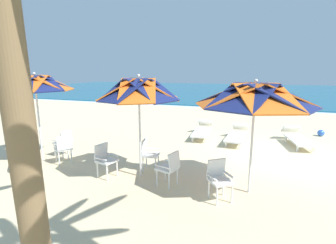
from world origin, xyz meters
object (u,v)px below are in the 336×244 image
Objects in this scene: plastic_chair_0 at (219,177)px; plastic_chair_5 at (25,156)px; beach_umbrella_2 at (35,84)px; palm_tree_3 at (12,66)px; plastic_chair_4 at (64,147)px; beach_ball at (321,133)px; sun_lounger_1 at (237,135)px; beachgoer_seated at (267,108)px; beach_umbrella_1 at (139,90)px; plastic_chair_1 at (105,158)px; plastic_chair_2 at (169,167)px; sun_lounger_0 at (297,138)px; plastic_chair_3 at (148,152)px; sun_lounger_2 at (202,130)px; beach_umbrella_0 at (255,96)px; plastic_chair_6 at (64,141)px.

plastic_chair_5 is (-5.03, -0.40, 0.00)m from plastic_chair_0.
palm_tree_3 is (3.70, -3.65, 0.42)m from beach_umbrella_2.
plastic_chair_4 reaches higher than beach_ball.
plastic_chair_4 reaches higher than sun_lounger_1.
beach_umbrella_1 is at bearing -104.99° from beachgoer_seated.
plastic_chair_0 and plastic_chair_1 have the same top height.
beach_ball is at bearing 33.06° from sun_lounger_1.
beach_umbrella_2 reaches higher than sun_lounger_1.
sun_lounger_1 is 2.36× the size of beachgoer_seated.
palm_tree_3 is (-0.57, -3.32, 2.27)m from plastic_chair_2.
beachgoer_seated is (-0.88, 7.90, 0.01)m from sun_lounger_0.
plastic_chair_3 and plastic_chair_5 have the same top height.
sun_lounger_0 is at bearing 67.27° from plastic_chair_0.
plastic_chair_5 is 11.05m from beach_ball.
sun_lounger_0 is 2.14m from beach_ball.
sun_lounger_2 is at bearing 54.05° from plastic_chair_4.
beach_umbrella_0 is 9.28× the size of beach_ball.
palm_tree_3 is 16.56m from beachgoer_seated.
beach_umbrella_0 is at bearing -81.42° from sun_lounger_1.
plastic_chair_3 is 3.86m from beach_umbrella_2.
beach_umbrella_2 is at bearing -143.90° from beach_ball.
beach_umbrella_1 is at bearing 18.74° from plastic_chair_1.
plastic_chair_0 reaches higher than sun_lounger_1.
plastic_chair_0 is at bearing -95.50° from beachgoer_seated.
plastic_chair_6 is 0.94× the size of beachgoer_seated.
palm_tree_3 is at bearing -115.38° from sun_lounger_0.
plastic_chair_5 is 0.40× the size of sun_lounger_2.
plastic_chair_0 is at bearing -7.38° from plastic_chair_4.
plastic_chair_4 is at bearing -141.59° from beach_ball.
plastic_chair_0 is 5.79m from beach_umbrella_2.
palm_tree_3 is at bearing -69.89° from plastic_chair_1.
plastic_chair_1 is (-2.97, 0.20, 0.00)m from plastic_chair_0.
plastic_chair_4 is at bearing -138.23° from sun_lounger_1.
beach_umbrella_0 is at bearing 0.87° from beach_umbrella_1.
sun_lounger_1 is at bearing 98.58° from beach_umbrella_0.
beach_umbrella_1 is 3.05× the size of plastic_chair_2.
plastic_chair_2 is at bearing -41.27° from plastic_chair_3.
plastic_chair_0 is (-0.61, -0.54, -1.70)m from beach_umbrella_0.
plastic_chair_2 is 4.66m from beach_umbrella_2.
beach_umbrella_2 is at bearing -117.82° from plastic_chair_6.
plastic_chair_5 reaches higher than beach_ball.
beach_umbrella_2 is (-3.36, -0.47, 1.85)m from plastic_chair_3.
plastic_chair_1 is 0.94× the size of beachgoer_seated.
sun_lounger_1 is (2.06, 4.26, -1.97)m from beach_umbrella_1.
beach_umbrella_1 is 5.00m from sun_lounger_2.
plastic_chair_0 is 1.00× the size of plastic_chair_3.
beach_umbrella_1 reaches higher than plastic_chair_3.
plastic_chair_6 is (-5.14, 1.14, 0.00)m from plastic_chair_0.
plastic_chair_6 is 6.27m from sun_lounger_1.
plastic_chair_1 is 0.40× the size of sun_lounger_2.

